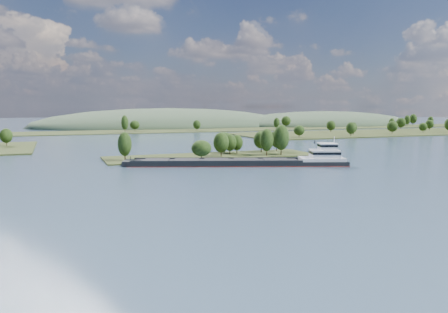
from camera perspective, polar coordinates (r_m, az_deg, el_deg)
name	(u,v)px	position (r m, az deg, el deg)	size (l,w,h in m)	color
ground	(271,175)	(152.09, 6.21, -2.43)	(1800.00, 1800.00, 0.00)	#35465C
tree_island	(227,148)	(207.80, 0.39, 1.14)	(100.00, 32.75, 15.61)	#2A3417
right_bank	(405,131)	(435.34, 22.55, 3.05)	(320.00, 90.00, 14.14)	#2A3417
back_shoreline	(143,131)	(420.99, -10.58, 3.30)	(900.00, 60.00, 16.71)	#2A3417
hill_east	(324,125)	(585.39, 12.92, 4.05)	(260.00, 140.00, 36.00)	#374A33
hill_west	(169,126)	(529.72, -7.24, 3.92)	(320.00, 160.00, 44.00)	#374A33
cargo_barge	(252,161)	(177.23, 3.64, -0.63)	(88.32, 40.75, 12.19)	black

